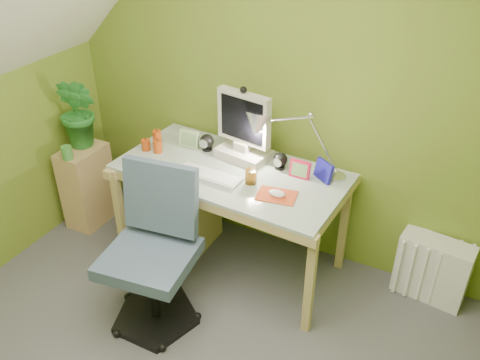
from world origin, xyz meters
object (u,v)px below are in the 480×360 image
at_px(potted_plant, 79,112).
at_px(desk, 232,219).
at_px(monitor, 244,126).
at_px(radiator, 432,269).
at_px(task_chair, 149,255).
at_px(side_ledge, 88,186).
at_px(desk_lamp, 311,129).

bearing_deg(potted_plant, desk, -0.18).
bearing_deg(monitor, desk, -80.61).
bearing_deg(radiator, desk, -159.26).
distance_m(monitor, radiator, 1.53).
bearing_deg(desk, radiator, 17.10).
relative_size(task_chair, radiator, 2.32).
height_order(monitor, potted_plant, monitor).
bearing_deg(potted_plant, monitor, 8.07).
xyz_separation_m(side_ledge, potted_plant, (0.00, 0.05, 0.60)).
bearing_deg(radiator, potted_plant, -166.03).
bearing_deg(potted_plant, side_ledge, -90.00).
xyz_separation_m(desk, task_chair, (-0.18, -0.68, 0.12)).
height_order(monitor, desk_lamp, desk_lamp).
relative_size(desk, desk_lamp, 2.34).
bearing_deg(side_ledge, desk_lamp, 7.61).
xyz_separation_m(potted_plant, radiator, (2.54, 0.32, -0.70)).
bearing_deg(desk, desk_lamp, 25.03).
xyz_separation_m(desk, potted_plant, (-1.24, 0.00, 0.53)).
height_order(potted_plant, task_chair, potted_plant).
bearing_deg(side_ledge, monitor, 10.32).
bearing_deg(monitor, side_ledge, -160.29).
bearing_deg(desk, potted_plant, -176.95).
bearing_deg(task_chair, desk, 67.67).
height_order(monitor, task_chair, monitor).
height_order(monitor, side_ledge, monitor).
bearing_deg(task_chair, potted_plant, 139.69).
height_order(side_ledge, potted_plant, potted_plant).
distance_m(desk_lamp, side_ledge, 1.87).
distance_m(desk_lamp, task_chair, 1.21).
height_order(desk, monitor, monitor).
xyz_separation_m(desk, monitor, (0.00, 0.18, 0.63)).
bearing_deg(task_chair, monitor, 70.67).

